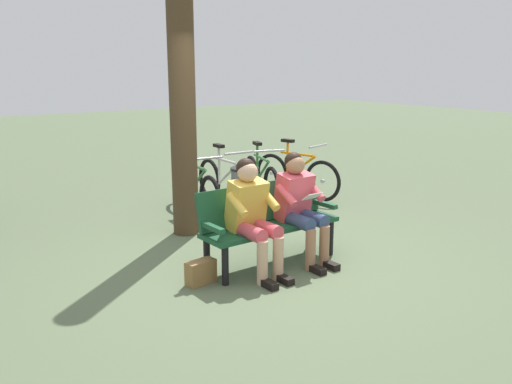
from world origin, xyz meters
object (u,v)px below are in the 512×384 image
at_px(person_companion, 252,212).
at_px(tree_trunk, 182,86).
at_px(person_reading, 300,202).
at_px(handbag, 201,272).
at_px(litter_bin, 245,195).
at_px(bicycle_silver, 225,183).
at_px(bicycle_red, 195,190).
at_px(bicycle_black, 296,175).
at_px(bicycle_purple, 261,180).
at_px(bench, 267,218).

height_order(person_companion, tree_trunk, tree_trunk).
bearing_deg(person_reading, handbag, -3.94).
bearing_deg(litter_bin, handbag, 44.93).
xyz_separation_m(bicycle_silver, bicycle_red, (0.59, 0.14, 0.00)).
distance_m(person_companion, bicycle_silver, 2.79).
xyz_separation_m(person_companion, bicycle_black, (-2.47, -2.36, -0.30)).
bearing_deg(bicycle_black, bicycle_purple, -108.05).
height_order(bicycle_black, bicycle_red, same).
height_order(bench, litter_bin, bench).
bearing_deg(bicycle_purple, bicycle_silver, -84.77).
distance_m(tree_trunk, bicycle_red, 1.76).
bearing_deg(bicycle_red, bench, -2.76).
bearing_deg(bicycle_black, person_reading, -53.60).
bearing_deg(bicycle_silver, bicycle_purple, 79.96).
height_order(bench, handbag, bench).
bearing_deg(handbag, bicycle_silver, -125.99).
height_order(bicycle_black, bicycle_purple, same).
bearing_deg(bench, bicycle_black, -137.09).
bearing_deg(tree_trunk, litter_bin, 176.43).
bearing_deg(person_reading, bicycle_silver, -105.14).
xyz_separation_m(bicycle_purple, bicycle_red, (1.17, 0.02, 0.00)).
distance_m(person_reading, bicycle_black, 2.98).
relative_size(person_reading, handbag, 4.00).
bearing_deg(person_reading, tree_trunk, -73.04).
distance_m(litter_bin, bicycle_red, 0.85).
bearing_deg(bicycle_red, litter_bin, 28.07).
relative_size(bench, litter_bin, 2.10).
bearing_deg(handbag, bicycle_black, -142.96).
height_order(person_reading, person_companion, same).
xyz_separation_m(bicycle_black, bicycle_red, (1.86, -0.01, 0.00)).
distance_m(person_reading, tree_trunk, 2.09).
distance_m(tree_trunk, litter_bin, 1.72).
distance_m(bench, person_reading, 0.39).
xyz_separation_m(handbag, bicycle_black, (-3.05, -2.30, 0.24)).
xyz_separation_m(bicycle_black, bicycle_purple, (0.69, -0.03, 0.00)).
bearing_deg(litter_bin, bicycle_red, -66.82).
distance_m(handbag, litter_bin, 2.17).
distance_m(person_reading, litter_bin, 1.61).
height_order(handbag, litter_bin, litter_bin).
height_order(person_reading, tree_trunk, tree_trunk).
bearing_deg(bicycle_purple, bicycle_black, 104.16).
distance_m(litter_bin, bicycle_black, 1.71).
xyz_separation_m(person_reading, bicycle_purple, (-1.14, -2.36, -0.31)).
relative_size(tree_trunk, bicycle_purple, 2.30).
relative_size(bicycle_black, bicycle_silver, 0.97).
distance_m(litter_bin, bicycle_purple, 1.17).
relative_size(handbag, tree_trunk, 0.08).
distance_m(person_companion, bicycle_red, 2.46).
xyz_separation_m(handbag, litter_bin, (-1.52, -1.52, 0.27)).
height_order(handbag, bicycle_purple, bicycle_purple).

